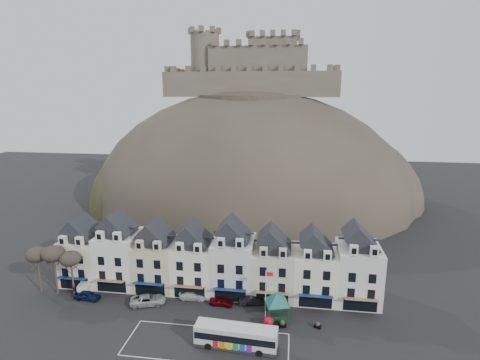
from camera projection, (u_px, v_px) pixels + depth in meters
name	position (u px, v px, depth m)	size (l,w,h in m)	color
ground	(190.00, 349.00, 49.79)	(300.00, 300.00, 0.00)	black
coach_bay_markings	(207.00, 344.00, 50.72)	(22.00, 7.50, 0.01)	silver
townhouse_terrace	(215.00, 260.00, 63.95)	(54.40, 9.35, 11.80)	#EFE7CF
castle_hill	(254.00, 202.00, 116.05)	(100.00, 76.00, 68.00)	#37322A
castle	(255.00, 69.00, 113.71)	(50.20, 22.20, 22.00)	brown
tree_left_far	(37.00, 255.00, 62.30)	(3.61, 3.61, 8.24)	#392C24
tree_left_mid	(53.00, 254.00, 61.81)	(3.78, 3.78, 8.64)	#392C24
tree_left_near	(71.00, 259.00, 61.56)	(3.43, 3.43, 7.84)	#392C24
bus	(236.00, 336.00, 49.77)	(11.16, 3.21, 3.11)	#262628
bus_shelter	(277.00, 298.00, 55.86)	(6.50, 6.50, 4.30)	#10321D
red_buoy	(268.00, 323.00, 53.90)	(1.46, 1.46, 1.80)	black
flagpole	(266.00, 291.00, 55.86)	(1.12, 0.12, 7.71)	silver
white_van	(86.00, 286.00, 64.10)	(2.61, 4.37, 1.87)	silver
planter_west	(282.00, 324.00, 54.28)	(1.22, 0.85, 1.11)	black
planter_east	(318.00, 325.00, 54.10)	(1.06, 0.79, 0.95)	black
car_navy	(88.00, 295.00, 61.52)	(1.71, 4.25, 1.45)	#0B1738
car_black	(142.00, 299.00, 60.63)	(1.29, 3.70, 1.22)	black
car_silver	(148.00, 300.00, 60.08)	(2.59, 5.52, 1.56)	#AEB1B6
car_white	(192.00, 296.00, 61.62)	(1.73, 4.26, 1.23)	white
car_maroon	(221.00, 301.00, 59.88)	(1.53, 3.81, 1.30)	#510409
car_charcoal	(253.00, 300.00, 60.21)	(1.60, 4.58, 1.51)	black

